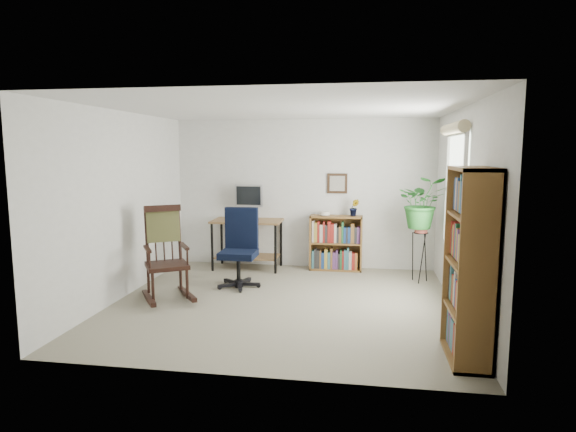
% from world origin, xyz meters
% --- Properties ---
extents(floor, '(4.20, 4.00, 0.00)m').
position_xyz_m(floor, '(0.00, 0.00, 0.00)').
color(floor, gray).
rests_on(floor, ground).
extents(ceiling, '(4.20, 4.00, 0.00)m').
position_xyz_m(ceiling, '(0.00, 0.00, 2.40)').
color(ceiling, silver).
rests_on(ceiling, ground).
extents(wall_back, '(4.20, 0.00, 2.40)m').
position_xyz_m(wall_back, '(0.00, 2.00, 1.20)').
color(wall_back, silver).
rests_on(wall_back, ground).
extents(wall_front, '(4.20, 0.00, 2.40)m').
position_xyz_m(wall_front, '(0.00, -2.00, 1.20)').
color(wall_front, silver).
rests_on(wall_front, ground).
extents(wall_left, '(0.00, 4.00, 2.40)m').
position_xyz_m(wall_left, '(-2.10, 0.00, 1.20)').
color(wall_left, silver).
rests_on(wall_left, ground).
extents(wall_right, '(0.00, 4.00, 2.40)m').
position_xyz_m(wall_right, '(2.10, 0.00, 1.20)').
color(wall_right, silver).
rests_on(wall_right, ground).
extents(window, '(0.12, 1.20, 1.50)m').
position_xyz_m(window, '(2.06, 0.30, 1.40)').
color(window, silver).
rests_on(window, wall_right).
extents(desk, '(1.11, 0.61, 0.80)m').
position_xyz_m(desk, '(-0.87, 1.70, 0.40)').
color(desk, olive).
rests_on(desk, floor).
extents(monitor, '(0.46, 0.16, 0.56)m').
position_xyz_m(monitor, '(-0.87, 1.84, 1.08)').
color(monitor, '#ACACB1').
rests_on(monitor, desk).
extents(keyboard, '(0.40, 0.15, 0.02)m').
position_xyz_m(keyboard, '(-0.87, 1.58, 0.81)').
color(keyboard, black).
rests_on(keyboard, desk).
extents(office_chair, '(0.62, 0.62, 1.12)m').
position_xyz_m(office_chair, '(-0.74, 0.62, 0.56)').
color(office_chair, black).
rests_on(office_chair, floor).
extents(rocking_chair, '(1.09, 1.22, 1.22)m').
position_xyz_m(rocking_chair, '(-1.49, -0.06, 0.61)').
color(rocking_chair, black).
rests_on(rocking_chair, floor).
extents(low_bookshelf, '(0.83, 0.28, 0.88)m').
position_xyz_m(low_bookshelf, '(0.55, 1.82, 0.44)').
color(low_bookshelf, brown).
rests_on(low_bookshelf, floor).
extents(tall_bookshelf, '(0.33, 0.77, 1.75)m').
position_xyz_m(tall_bookshelf, '(1.92, -1.33, 0.88)').
color(tall_bookshelf, brown).
rests_on(tall_bookshelf, floor).
extents(plant_stand, '(0.27, 0.27, 0.85)m').
position_xyz_m(plant_stand, '(1.80, 1.30, 0.42)').
color(plant_stand, black).
rests_on(plant_stand, floor).
extents(spider_plant, '(1.69, 1.88, 1.47)m').
position_xyz_m(spider_plant, '(1.80, 1.30, 1.52)').
color(spider_plant, '#246926').
rests_on(spider_plant, plant_stand).
extents(potted_plant_small, '(0.13, 0.24, 0.11)m').
position_xyz_m(potted_plant_small, '(0.83, 1.83, 0.93)').
color(potted_plant_small, '#246926').
rests_on(potted_plant_small, low_bookshelf).
extents(framed_picture, '(0.32, 0.04, 0.32)m').
position_xyz_m(framed_picture, '(0.55, 1.97, 1.38)').
color(framed_picture, black).
rests_on(framed_picture, wall_back).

